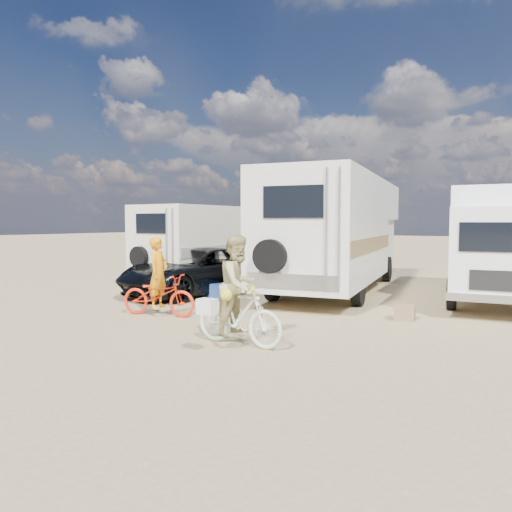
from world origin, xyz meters
The scene contains 11 objects.
ground centered at (0.00, 0.00, 0.00)m, with size 140.00×140.00×0.00m, color tan.
rv_main centered at (-0.48, 6.71, 1.73)m, with size 2.56×9.10×3.45m, color white, non-canonical shape.
rv_left centered at (-4.87, 6.76, 1.32)m, with size 2.13×7.23×2.64m, color beige, non-canonical shape.
box_truck centered at (3.98, 6.86, 1.52)m, with size 2.26×6.73×3.04m, color white, non-canonical shape.
dark_suv centered at (-3.69, 3.79, 0.68)m, with size 2.26×4.89×1.36m, color black.
bike_man centered at (-2.48, 0.65, 0.47)m, with size 0.63×1.80×0.95m, color red.
bike_woman centered at (0.48, -0.68, 0.52)m, with size 0.49×1.74×1.05m, color silver.
rider_man centered at (-2.48, 0.65, 0.80)m, with size 0.59×0.38×1.61m, color orange.
rider_woman centered at (0.48, -0.68, 0.87)m, with size 0.84×0.66×1.73m, color tan.
cooler centered at (-2.57, 3.20, 0.22)m, with size 0.54×0.39×0.43m, color #2A4996.
crate centered at (2.47, 2.92, 0.17)m, with size 0.41×0.41×0.33m, color #856549.
Camera 1 is at (4.86, -7.64, 2.12)m, focal length 33.99 mm.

